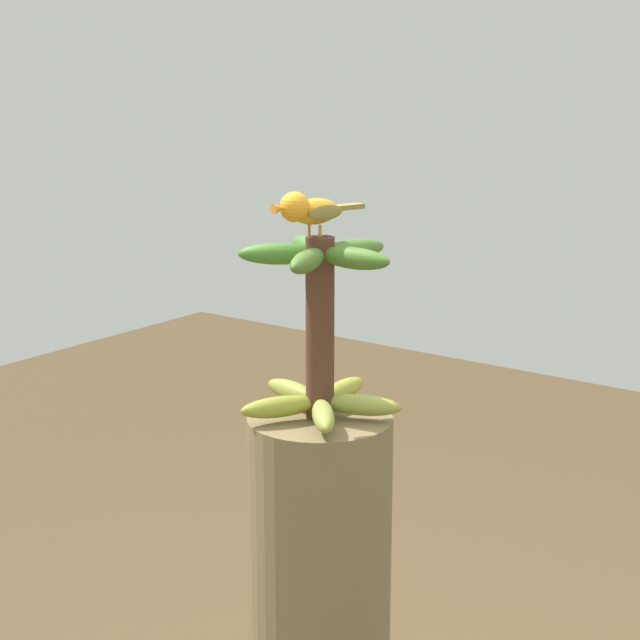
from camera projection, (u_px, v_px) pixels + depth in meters
banana_bunch at (320, 328)px, 1.69m from camera, size 0.27×0.27×0.30m
perched_bird at (308, 210)px, 1.64m from camera, size 0.18×0.07×0.07m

